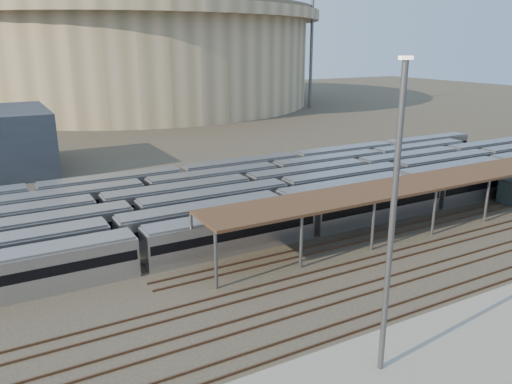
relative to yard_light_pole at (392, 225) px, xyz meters
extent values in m
plane|color=#383026|center=(3.50, 13.88, -9.87)|extent=(420.00, 420.00, 0.00)
cube|color=#A8A7AC|center=(9.70, 21.88, -8.07)|extent=(112.00, 2.90, 3.60)
cube|color=#A8A7AC|center=(8.28, 26.08, -8.07)|extent=(112.00, 2.90, 3.60)
cube|color=#A8A7AC|center=(11.63, 30.28, -8.07)|extent=(112.00, 2.90, 3.60)
cube|color=#A8A7AC|center=(8.74, 34.48, -8.07)|extent=(112.00, 2.90, 3.60)
cube|color=#A8A7AC|center=(-3.50, 38.68, -8.07)|extent=(112.00, 2.90, 3.60)
cube|color=#A8A7AC|center=(2.86, 42.88, -8.07)|extent=(112.00, 2.90, 3.60)
cylinder|color=#515155|center=(-4.50, 15.18, -7.37)|extent=(0.30, 0.30, 5.00)
cylinder|color=#515155|center=(-4.50, 20.58, -7.37)|extent=(0.30, 0.30, 5.00)
cylinder|color=#515155|center=(4.07, 15.18, -7.37)|extent=(0.30, 0.30, 5.00)
cylinder|color=#515155|center=(4.07, 20.58, -7.37)|extent=(0.30, 0.30, 5.00)
cylinder|color=#515155|center=(12.64, 15.18, -7.37)|extent=(0.30, 0.30, 5.00)
cylinder|color=#515155|center=(12.64, 20.58, -7.37)|extent=(0.30, 0.30, 5.00)
cylinder|color=#515155|center=(21.21, 15.18, -7.37)|extent=(0.30, 0.30, 5.00)
cylinder|color=#515155|center=(21.21, 20.58, -7.37)|extent=(0.30, 0.30, 5.00)
cylinder|color=#515155|center=(29.78, 15.18, -7.37)|extent=(0.30, 0.30, 5.00)
cylinder|color=#515155|center=(29.78, 20.58, -7.37)|extent=(0.30, 0.30, 5.00)
cylinder|color=#515155|center=(38.35, 20.58, -7.37)|extent=(0.30, 0.30, 5.00)
cube|color=#3A2617|center=(25.50, 17.88, -4.72)|extent=(60.00, 6.00, 0.30)
cube|color=#4C3323|center=(3.50, 12.13, -9.78)|extent=(170.00, 0.12, 0.18)
cube|color=#4C3323|center=(3.50, 13.63, -9.78)|extent=(170.00, 0.12, 0.18)
cube|color=#4C3323|center=(3.50, 8.13, -9.78)|extent=(170.00, 0.12, 0.18)
cube|color=#4C3323|center=(3.50, 9.63, -9.78)|extent=(170.00, 0.12, 0.18)
cube|color=#4C3323|center=(3.50, 4.13, -9.78)|extent=(170.00, 0.12, 0.18)
cube|color=#4C3323|center=(3.50, 5.63, -9.78)|extent=(170.00, 0.12, 0.18)
cylinder|color=tan|center=(28.50, 153.88, 4.13)|extent=(116.00, 116.00, 28.00)
cylinder|color=tan|center=(28.50, 153.88, 19.63)|extent=(124.00, 124.00, 3.00)
cylinder|color=brown|center=(28.50, 153.88, 21.88)|extent=(120.00, 120.00, 1.50)
cylinder|color=#515155|center=(73.50, 113.88, 8.13)|extent=(1.00, 1.00, 36.00)
cylinder|color=#515155|center=(-6.50, 173.88, 8.13)|extent=(1.00, 1.00, 36.00)
cylinder|color=#515155|center=(0.00, 0.00, -0.18)|extent=(0.36, 0.36, 18.97)
cube|color=#FFF2CC|center=(0.00, 0.00, 9.40)|extent=(0.81, 0.33, 0.20)
camera|label=1|loc=(-20.04, -20.00, 10.13)|focal=35.00mm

